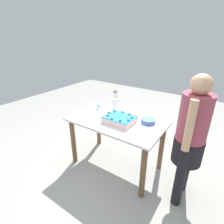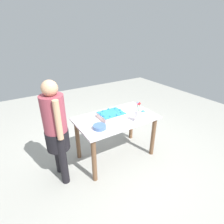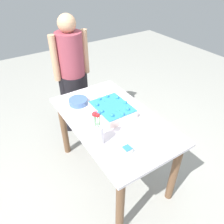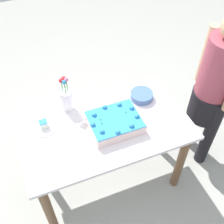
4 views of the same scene
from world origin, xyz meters
The scene contains 8 objects.
ground_plane centered at (0.00, 0.00, 0.00)m, with size 8.00×8.00×0.00m, color #9F9F97.
dining_table centered at (0.00, 0.00, 0.61)m, with size 1.28×0.75×0.75m.
sheet_cake centered at (-0.07, 0.04, 0.80)m, with size 0.38×0.31×0.11m.
serving_plate_with_slice centered at (0.42, -0.15, 0.77)m, with size 0.20×0.20×0.07m.
cake_knife centered at (0.40, 0.11, 0.76)m, with size 0.20×0.02×0.00m, color silver.
flower_vase centered at (0.20, -0.27, 0.86)m, with size 0.09×0.09×0.31m.
fruit_bowl centered at (-0.39, -0.16, 0.78)m, with size 0.19×0.19×0.05m, color #486BA0.
person_standing centered at (-0.94, 0.03, 0.85)m, with size 0.31×0.45×1.49m.
Camera 1 is at (-1.15, 1.78, 1.80)m, focal length 28.00 mm.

